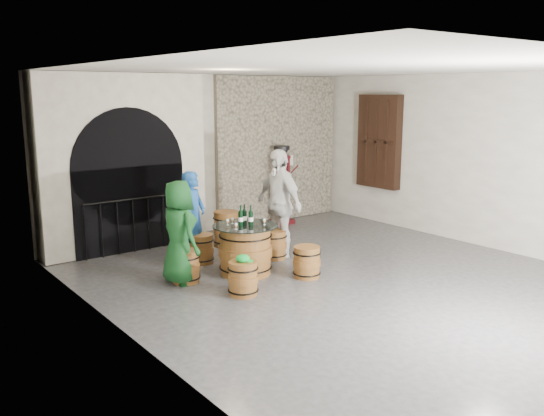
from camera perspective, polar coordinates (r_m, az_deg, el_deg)
ground at (r=9.06m, az=6.96°, el=-7.04°), size 8.00×8.00×0.00m
wall_back at (r=11.85m, az=-6.52°, el=5.27°), size 8.00×0.00×8.00m
wall_left at (r=6.74m, az=-14.51°, el=0.28°), size 0.00×8.00×8.00m
wall_right at (r=11.41m, az=19.90°, el=4.42°), size 0.00×8.00×8.00m
ceiling at (r=8.61m, az=7.49°, el=13.61°), size 8.00×8.00×0.00m
stone_facing_panel at (r=12.82m, az=0.57°, el=5.81°), size 3.20×0.12×3.18m
arched_opening at (r=10.77m, az=-14.51°, el=4.26°), size 3.10×0.60×3.19m
shuttered_window at (r=12.75m, az=10.54°, el=6.49°), size 0.23×1.10×2.00m
barrel_table at (r=9.17m, az=-2.65°, el=-4.16°), size 1.04×1.04×0.80m
barrel_stool_left at (r=8.91m, az=-8.55°, el=-5.75°), size 0.45×0.45×0.50m
barrel_stool_far at (r=9.85m, az=-7.05°, el=-4.03°), size 0.45×0.45×0.50m
barrel_stool_right at (r=10.04m, az=0.23°, el=-3.64°), size 0.45×0.45×0.50m
barrel_stool_near_right at (r=9.05m, az=3.46°, el=-5.37°), size 0.45×0.45×0.50m
barrel_stool_near_left at (r=8.28m, az=-2.89°, el=-6.99°), size 0.45×0.45×0.50m
green_cap at (r=8.19m, az=-2.88°, el=-5.03°), size 0.25×0.20×0.11m
person_green at (r=8.75m, az=-9.19°, el=-2.41°), size 0.54×0.79×1.58m
person_blue at (r=9.83m, az=-7.76°, el=-0.88°), size 0.68×0.64×1.56m
person_white at (r=10.02m, az=0.66°, el=0.46°), size 0.48×1.12×1.90m
wine_bottle_left at (r=9.02m, az=-3.12°, el=-0.94°), size 0.08×0.08×0.32m
wine_bottle_center at (r=9.01m, az=-2.12°, el=-0.94°), size 0.08×0.08×0.32m
wine_bottle_right at (r=9.10m, az=-2.75°, el=-0.82°), size 0.08×0.08×0.32m
tasting_glass_a at (r=8.80m, az=-3.58°, el=-1.82°), size 0.05×0.05×0.10m
tasting_glass_b at (r=9.25m, az=-2.06°, el=-1.14°), size 0.05×0.05×0.10m
tasting_glass_c at (r=9.17m, az=-3.94°, el=-1.27°), size 0.05×0.05×0.10m
tasting_glass_d at (r=9.35m, az=-2.87°, el=-1.01°), size 0.05×0.05×0.10m
tasting_glass_e at (r=9.07m, az=-0.77°, el=-1.38°), size 0.05×0.05×0.10m
tasting_glass_f at (r=9.07m, az=-4.43°, el=-1.41°), size 0.05×0.05×0.10m
side_barrel at (r=10.84m, az=-4.56°, el=-2.08°), size 0.50×0.50×0.67m
corking_press at (r=12.52m, az=0.97°, el=2.90°), size 0.71×0.41×1.71m
control_box at (r=12.94m, az=1.66°, el=4.74°), size 0.18×0.10×0.22m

